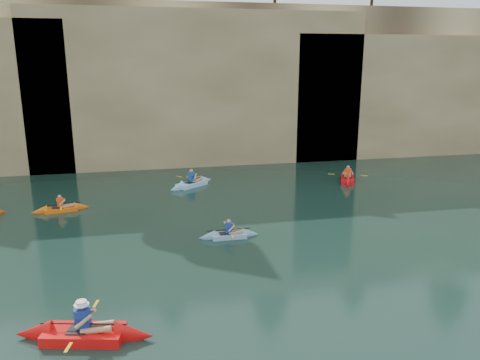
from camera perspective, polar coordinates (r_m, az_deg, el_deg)
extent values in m
plane|color=black|center=(14.21, 0.29, -17.88)|extent=(160.00, 160.00, 0.00)
cube|color=tan|center=(41.83, -8.93, 12.07)|extent=(70.00, 16.00, 12.00)
cube|color=tan|center=(34.68, -4.74, 11.25)|extent=(24.00, 2.40, 11.40)
cube|color=tan|center=(42.33, 23.62, 9.62)|extent=(26.00, 2.40, 9.84)
cube|color=black|center=(34.23, -14.47, 3.88)|extent=(3.50, 1.00, 3.20)
cube|color=black|center=(36.36, 8.17, 5.83)|extent=(5.00, 1.00, 4.50)
cube|color=red|center=(14.43, -18.47, -17.35)|extent=(3.16, 1.62, 0.34)
cone|color=red|center=(14.05, -12.72, -17.88)|extent=(1.25, 1.13, 0.90)
cone|color=red|center=(14.95, -23.83, -16.71)|extent=(1.25, 1.13, 0.90)
cube|color=black|center=(14.41, -19.10, -16.81)|extent=(0.67, 0.68, 0.04)
cube|color=navy|center=(14.20, -18.62, -15.71)|extent=(0.44, 0.34, 0.57)
sphere|color=tan|center=(14.00, -18.76, -14.25)|extent=(0.24, 0.24, 0.24)
cylinder|color=black|center=(14.28, -18.57, -16.29)|extent=(2.35, 0.60, 0.04)
cube|color=yellow|center=(15.18, -17.16, -14.22)|extent=(0.18, 0.43, 0.02)
cube|color=yellow|center=(13.40, -20.20, -18.61)|extent=(0.18, 0.43, 0.02)
cylinder|color=white|center=(13.98, -18.78, -14.08)|extent=(0.41, 0.41, 0.11)
cube|color=orange|center=(25.94, -21.01, -3.31)|extent=(2.29, 1.07, 0.24)
cone|color=orange|center=(25.98, -18.73, -3.09)|extent=(0.88, 0.79, 0.66)
cone|color=orange|center=(25.95, -23.29, -3.53)|extent=(0.88, 0.79, 0.66)
cube|color=black|center=(25.92, -21.36, -3.15)|extent=(0.61, 0.50, 0.04)
cube|color=#EF4814|center=(25.85, -21.08, -2.58)|extent=(0.33, 0.24, 0.44)
sphere|color=tan|center=(25.76, -21.14, -1.91)|extent=(0.18, 0.18, 0.18)
cylinder|color=black|center=(25.87, -21.06, -2.76)|extent=(1.92, 0.38, 0.04)
cube|color=yellow|center=(26.71, -21.13, -2.24)|extent=(0.15, 0.43, 0.02)
cube|color=yellow|center=(25.03, -20.98, -3.31)|extent=(0.15, 0.43, 0.02)
cube|color=#7EABD4|center=(20.73, -1.37, -6.73)|extent=(2.08, 0.68, 0.24)
cone|color=#7EABD4|center=(20.91, 1.28, -6.53)|extent=(0.74, 0.65, 0.64)
cone|color=#7EABD4|center=(20.58, -4.06, -6.92)|extent=(0.74, 0.65, 0.64)
cube|color=black|center=(20.67, -1.78, -6.53)|extent=(0.55, 0.41, 0.04)
cube|color=navy|center=(20.61, -1.38, -5.86)|extent=(0.29, 0.19, 0.43)
sphere|color=tan|center=(20.50, -1.38, -5.05)|extent=(0.18, 0.18, 0.18)
cylinder|color=black|center=(20.63, -1.37, -6.06)|extent=(1.90, 0.05, 0.04)
cube|color=yellow|center=(21.42, -1.79, -5.28)|extent=(0.08, 0.42, 0.02)
cube|color=yellow|center=(19.85, -0.92, -6.90)|extent=(0.08, 0.42, 0.02)
cube|color=red|center=(30.95, 12.97, 0.11)|extent=(1.83, 2.76, 0.28)
cone|color=red|center=(32.17, 12.95, 0.65)|extent=(1.09, 1.17, 0.77)
cone|color=red|center=(29.73, 13.00, -0.47)|extent=(1.09, 1.17, 0.77)
cube|color=black|center=(30.78, 12.99, 0.25)|extent=(0.66, 0.70, 0.04)
cube|color=#E94513|center=(30.85, 13.02, 0.85)|extent=(0.35, 0.41, 0.51)
sphere|color=tan|center=(30.77, 13.05, 1.52)|extent=(0.22, 0.22, 0.22)
cylinder|color=black|center=(30.88, 13.00, 0.62)|extent=(0.97, 2.08, 0.04)
cube|color=yellow|center=(30.88, 11.08, 0.72)|extent=(0.42, 0.25, 0.02)
cube|color=yellow|center=(30.92, 14.92, 0.52)|extent=(0.42, 0.25, 0.02)
cube|color=#98D3FE|center=(29.12, -5.92, -0.47)|extent=(2.67, 2.33, 0.30)
cone|color=#98D3FE|center=(29.99, -4.16, 0.01)|extent=(1.26, 1.23, 0.81)
cone|color=#98D3FE|center=(28.28, -7.78, -0.98)|extent=(1.26, 1.23, 0.81)
cube|color=black|center=(28.99, -6.13, -0.30)|extent=(0.75, 0.74, 0.04)
cube|color=#1B4997|center=(29.01, -5.94, 0.36)|extent=(0.44, 0.41, 0.54)
sphere|color=tan|center=(28.92, -5.96, 1.11)|extent=(0.23, 0.23, 0.23)
cylinder|color=black|center=(29.05, -5.93, 0.08)|extent=(1.93, 1.49, 0.04)
cube|color=yellow|center=(29.83, -7.41, 0.42)|extent=(0.32, 0.38, 0.02)
cube|color=yellow|center=(28.29, -4.38, -0.27)|extent=(0.32, 0.38, 0.02)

